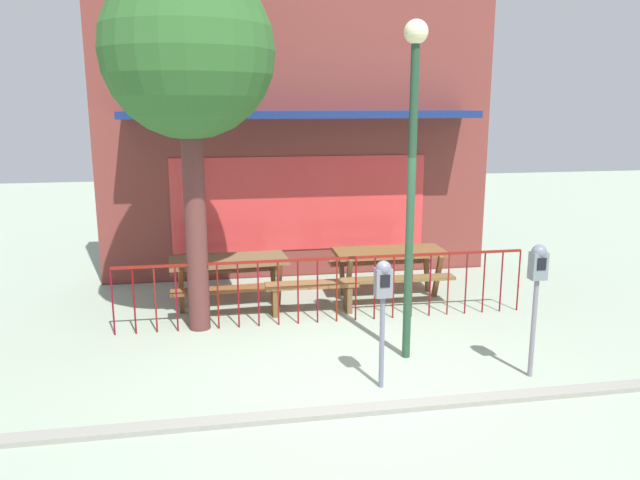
# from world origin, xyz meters

# --- Properties ---
(ground) EXTENTS (40.00, 40.00, 0.00)m
(ground) POSITION_xyz_m (0.00, 0.00, 0.00)
(ground) COLOR #95A690
(pub_storefront) EXTENTS (7.10, 1.40, 5.29)m
(pub_storefront) POSITION_xyz_m (0.00, 4.75, 2.64)
(pub_storefront) COLOR #431E16
(pub_storefront) RESTS_ON ground
(patio_fence_front) EXTENTS (5.99, 0.04, 0.97)m
(patio_fence_front) POSITION_xyz_m (0.00, 1.97, 0.66)
(patio_fence_front) COLOR maroon
(patio_fence_front) RESTS_ON ground
(picnic_table_left) EXTENTS (1.88, 1.47, 0.79)m
(picnic_table_left) POSITION_xyz_m (-1.37, 2.96, 0.61)
(picnic_table_left) COLOR brown
(picnic_table_left) RESTS_ON ground
(picnic_table_right) EXTENTS (1.83, 1.39, 0.79)m
(picnic_table_right) POSITION_xyz_m (1.25, 3.06, 0.61)
(picnic_table_right) COLOR brown
(picnic_table_right) RESTS_ON ground
(patio_bench) EXTENTS (1.41, 0.35, 0.48)m
(patio_bench) POSITION_xyz_m (-0.16, 2.40, 0.35)
(patio_bench) COLOR brown
(patio_bench) RESTS_ON ground
(parking_meter_near) EXTENTS (0.18, 0.17, 1.47)m
(parking_meter_near) POSITION_xyz_m (0.20, -0.23, 1.13)
(parking_meter_near) COLOR slate
(parking_meter_near) RESTS_ON ground
(parking_meter_far) EXTENTS (0.18, 0.17, 1.58)m
(parking_meter_far) POSITION_xyz_m (1.99, -0.26, 1.22)
(parking_meter_far) COLOR slate
(parking_meter_far) RESTS_ON ground
(street_tree) EXTENTS (2.27, 2.27, 4.92)m
(street_tree) POSITION_xyz_m (-1.83, 2.03, 3.73)
(street_tree) COLOR brown
(street_tree) RESTS_ON ground
(street_lamp) EXTENTS (0.28, 0.28, 4.05)m
(street_lamp) POSITION_xyz_m (0.74, 0.54, 2.63)
(street_lamp) COLOR #22442D
(street_lamp) RESTS_ON ground
(curb_edge) EXTENTS (9.94, 0.20, 0.11)m
(curb_edge) POSITION_xyz_m (0.00, -0.76, 0.00)
(curb_edge) COLOR gray
(curb_edge) RESTS_ON ground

